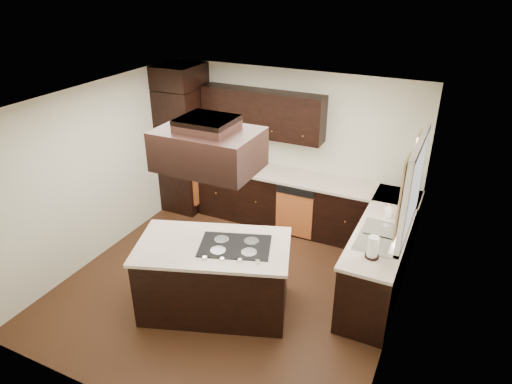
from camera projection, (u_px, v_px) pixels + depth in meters
floor at (230, 285)px, 6.18m from camera, size 4.20×4.20×0.02m
ceiling at (225, 102)px, 5.06m from camera, size 4.20×4.20×0.02m
wall_back at (291, 148)px, 7.33m from camera, size 4.20×0.02×2.50m
wall_front at (110, 306)px, 3.91m from camera, size 4.20×0.02×2.50m
wall_left at (97, 173)px, 6.43m from camera, size 0.02×4.20×2.50m
wall_right at (403, 243)px, 4.81m from camera, size 0.02×4.20×2.50m
oven_column at (185, 150)px, 7.77m from camera, size 0.65×0.75×2.12m
wall_oven_face at (202, 150)px, 7.61m from camera, size 0.05×0.62×0.78m
base_cabinets_back at (284, 201)px, 7.42m from camera, size 2.93×0.60×0.88m
base_cabinets_right at (382, 256)px, 6.01m from camera, size 0.60×2.40×0.88m
countertop_back at (285, 175)px, 7.21m from camera, size 2.93×0.63×0.04m
countertop_right at (385, 225)px, 5.81m from camera, size 0.63×2.40×0.04m
upper_cabinets at (262, 113)px, 7.10m from camera, size 2.00×0.34×0.72m
dishwasher_front at (294, 215)px, 7.09m from camera, size 0.60×0.05×0.72m
window_frame at (413, 187)px, 5.09m from camera, size 0.06×1.32×1.12m
window_pane at (416, 188)px, 5.08m from camera, size 0.00×1.20×1.00m
curtain_left at (402, 198)px, 4.75m from camera, size 0.02×0.34×0.90m
curtain_right at (414, 169)px, 5.43m from camera, size 0.02×0.34×0.90m
sink_rim at (381, 237)px, 5.52m from camera, size 0.52×0.84×0.01m
island at (214, 278)px, 5.58m from camera, size 1.96×1.48×0.88m
island_top at (213, 246)px, 5.38m from camera, size 2.04×1.56×0.04m
cooktop at (235, 246)px, 5.34m from camera, size 0.96×0.79×0.01m
range_hood at (208, 149)px, 4.73m from camera, size 1.05×0.72×0.42m
hood_duct at (207, 124)px, 4.61m from camera, size 0.55×0.50×0.13m
blender_base at (235, 163)px, 7.46m from camera, size 0.15×0.15×0.10m
blender_pitcher at (235, 153)px, 7.38m from camera, size 0.13×0.13×0.26m
spice_rack at (234, 155)px, 7.48m from camera, size 0.41×0.14×0.34m
mixing_bowl at (217, 161)px, 7.61m from camera, size 0.29×0.29×0.06m
soap_bottle at (388, 211)px, 5.93m from camera, size 0.11×0.11×0.19m
paper_towel at (373, 247)px, 5.08m from camera, size 0.13×0.13×0.27m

